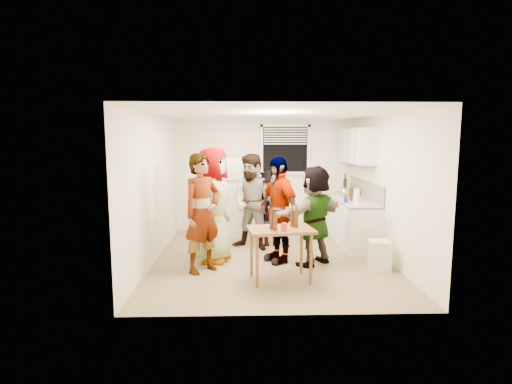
{
  "coord_description": "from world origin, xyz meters",
  "views": [
    {
      "loc": [
        -0.45,
        -6.77,
        2.09
      ],
      "look_at": [
        -0.26,
        0.27,
        1.15
      ],
      "focal_mm": 28.0,
      "sensor_mm": 36.0,
      "label": 1
    }
  ],
  "objects_px": {
    "kettle": "(345,196)",
    "wine_bottle": "(345,193)",
    "guest_orange": "(314,264)",
    "guest_black": "(278,261)",
    "serving_table": "(280,280)",
    "guest_grey": "(214,261)",
    "red_cup": "(284,231)",
    "guest_back_right": "(271,245)",
    "trash_bin": "(379,254)",
    "guest_stripe": "(203,271)",
    "beer_bottle_table": "(296,227)",
    "refrigerator": "(231,196)",
    "beer_bottle_counter": "(351,201)",
    "blue_cup": "(346,203)",
    "guest_back_left": "(254,249)"
  },
  "relations": [
    {
      "from": "beer_bottle_table",
      "to": "guest_back_right",
      "type": "xyz_separation_m",
      "value": [
        -0.24,
        1.91,
        -0.79
      ]
    },
    {
      "from": "guest_back_right",
      "to": "guest_orange",
      "type": "distance_m",
      "value": 1.37
    },
    {
      "from": "refrigerator",
      "to": "guest_stripe",
      "type": "distance_m",
      "value": 2.66
    },
    {
      "from": "trash_bin",
      "to": "guest_stripe",
      "type": "height_order",
      "value": "trash_bin"
    },
    {
      "from": "guest_black",
      "to": "guest_orange",
      "type": "relative_size",
      "value": 1.08
    },
    {
      "from": "wine_bottle",
      "to": "serving_table",
      "type": "bearing_deg",
      "value": -119.66
    },
    {
      "from": "kettle",
      "to": "guest_orange",
      "type": "bearing_deg",
      "value": -135.61
    },
    {
      "from": "guest_grey",
      "to": "beer_bottle_counter",
      "type": "bearing_deg",
      "value": -55.88
    },
    {
      "from": "guest_grey",
      "to": "guest_orange",
      "type": "xyz_separation_m",
      "value": [
        1.7,
        -0.24,
        0.0
      ]
    },
    {
      "from": "guest_back_right",
      "to": "kettle",
      "type": "bearing_deg",
      "value": 16.01
    },
    {
      "from": "guest_black",
      "to": "refrigerator",
      "type": "bearing_deg",
      "value": 174.89
    },
    {
      "from": "guest_stripe",
      "to": "guest_black",
      "type": "distance_m",
      "value": 1.32
    },
    {
      "from": "guest_grey",
      "to": "guest_back_left",
      "type": "bearing_deg",
      "value": -29.19
    },
    {
      "from": "guest_back_left",
      "to": "guest_back_right",
      "type": "relative_size",
      "value": 1.22
    },
    {
      "from": "beer_bottle_table",
      "to": "guest_orange",
      "type": "bearing_deg",
      "value": 60.11
    },
    {
      "from": "kettle",
      "to": "trash_bin",
      "type": "bearing_deg",
      "value": -106.7
    },
    {
      "from": "guest_orange",
      "to": "beer_bottle_counter",
      "type": "bearing_deg",
      "value": -168.6
    },
    {
      "from": "guest_black",
      "to": "kettle",
      "type": "bearing_deg",
      "value": 108.53
    },
    {
      "from": "guest_orange",
      "to": "serving_table",
      "type": "bearing_deg",
      "value": 9.89
    },
    {
      "from": "guest_black",
      "to": "red_cup",
      "type": "bearing_deg",
      "value": -28.76
    },
    {
      "from": "serving_table",
      "to": "guest_grey",
      "type": "height_order",
      "value": "serving_table"
    },
    {
      "from": "beer_bottle_table",
      "to": "beer_bottle_counter",
      "type": "bearing_deg",
      "value": 54.52
    },
    {
      "from": "beer_bottle_table",
      "to": "guest_black",
      "type": "xyz_separation_m",
      "value": [
        -0.19,
        0.87,
        -0.79
      ]
    },
    {
      "from": "guest_orange",
      "to": "guest_back_right",
      "type": "bearing_deg",
      "value": -102.06
    },
    {
      "from": "wine_bottle",
      "to": "red_cup",
      "type": "height_order",
      "value": "wine_bottle"
    },
    {
      "from": "kettle",
      "to": "guest_grey",
      "type": "height_order",
      "value": "kettle"
    },
    {
      "from": "kettle",
      "to": "beer_bottle_counter",
      "type": "xyz_separation_m",
      "value": [
        -0.05,
        -0.69,
        0.0
      ]
    },
    {
      "from": "guest_back_left",
      "to": "guest_back_right",
      "type": "distance_m",
      "value": 0.43
    },
    {
      "from": "trash_bin",
      "to": "serving_table",
      "type": "bearing_deg",
      "value": -164.67
    },
    {
      "from": "guest_back_left",
      "to": "guest_orange",
      "type": "bearing_deg",
      "value": -18.48
    },
    {
      "from": "serving_table",
      "to": "blue_cup",
      "type": "bearing_deg",
      "value": 50.24
    },
    {
      "from": "guest_orange",
      "to": "guest_black",
      "type": "bearing_deg",
      "value": -56.59
    },
    {
      "from": "refrigerator",
      "to": "guest_orange",
      "type": "distance_m",
      "value": 2.76
    },
    {
      "from": "wine_bottle",
      "to": "red_cup",
      "type": "distance_m",
      "value": 3.53
    },
    {
      "from": "guest_grey",
      "to": "guest_back_right",
      "type": "xyz_separation_m",
      "value": [
        1.06,
        0.97,
        0.0
      ]
    },
    {
      "from": "refrigerator",
      "to": "beer_bottle_counter",
      "type": "bearing_deg",
      "value": -24.27
    },
    {
      "from": "guest_grey",
      "to": "guest_black",
      "type": "height_order",
      "value": "guest_grey"
    },
    {
      "from": "guest_stripe",
      "to": "guest_back_left",
      "type": "distance_m",
      "value": 1.52
    },
    {
      "from": "guest_grey",
      "to": "guest_back_left",
      "type": "height_order",
      "value": "guest_back_left"
    },
    {
      "from": "guest_grey",
      "to": "wine_bottle",
      "type": "bearing_deg",
      "value": -39.2
    },
    {
      "from": "red_cup",
      "to": "beer_bottle_counter",
      "type": "bearing_deg",
      "value": 53.75
    },
    {
      "from": "guest_back_left",
      "to": "guest_stripe",
      "type": "bearing_deg",
      "value": -97.59
    },
    {
      "from": "red_cup",
      "to": "trash_bin",
      "type": "bearing_deg",
      "value": 21.01
    },
    {
      "from": "guest_stripe",
      "to": "blue_cup",
      "type": "bearing_deg",
      "value": -20.34
    },
    {
      "from": "refrigerator",
      "to": "guest_stripe",
      "type": "relative_size",
      "value": 0.91
    },
    {
      "from": "guest_grey",
      "to": "serving_table",
      "type": "bearing_deg",
      "value": -117.52
    },
    {
      "from": "wine_bottle",
      "to": "guest_grey",
      "type": "height_order",
      "value": "wine_bottle"
    },
    {
      "from": "blue_cup",
      "to": "guest_back_right",
      "type": "distance_m",
      "value": 1.68
    },
    {
      "from": "guest_stripe",
      "to": "guest_back_right",
      "type": "relative_size",
      "value": 1.25
    },
    {
      "from": "kettle",
      "to": "wine_bottle",
      "type": "distance_m",
      "value": 0.4
    }
  ]
}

